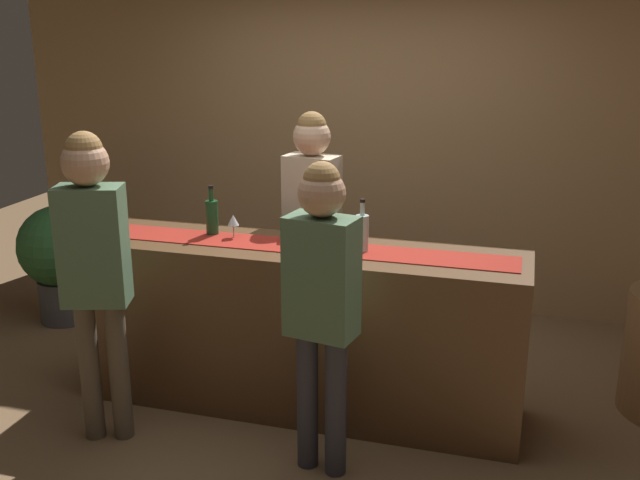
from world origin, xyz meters
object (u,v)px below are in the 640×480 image
at_px(bartender, 312,212).
at_px(potted_plant_tall, 60,255).
at_px(wine_bottle_green, 212,216).
at_px(wine_glass_near_customer, 288,224).
at_px(wine_glass_mid_counter, 233,221).
at_px(wine_bottle_clear, 362,232).
at_px(customer_browsing, 94,256).
at_px(wine_bottle_amber, 324,227).
at_px(customer_sipping, 322,290).

height_order(bartender, potted_plant_tall, bartender).
distance_m(wine_bottle_green, bartender, 0.69).
bearing_deg(wine_glass_near_customer, wine_glass_mid_counter, -176.12).
bearing_deg(wine_bottle_clear, customer_browsing, -153.39).
bearing_deg(wine_glass_mid_counter, wine_glass_near_customer, 3.88).
bearing_deg(wine_bottle_amber, wine_bottle_clear, -10.74).
height_order(wine_glass_mid_counter, bartender, bartender).
distance_m(wine_bottle_amber, wine_glass_mid_counter, 0.56).
bearing_deg(customer_browsing, wine_bottle_green, 47.54).
bearing_deg(wine_glass_near_customer, wine_bottle_green, 178.84).
bearing_deg(wine_glass_mid_counter, customer_sipping, -42.27).
distance_m(wine_bottle_amber, bartender, 0.58).
bearing_deg(bartender, customer_sipping, 118.74).
distance_m(wine_bottle_clear, wine_bottle_amber, 0.24).
xyz_separation_m(wine_bottle_amber, bartender, (-0.23, 0.53, -0.06)).
bearing_deg(customer_sipping, potted_plant_tall, 161.35).
distance_m(wine_glass_near_customer, wine_glass_mid_counter, 0.33).
bearing_deg(customer_sipping, wine_bottle_clear, 94.84).
xyz_separation_m(wine_bottle_clear, wine_bottle_green, (-0.94, 0.08, 0.00)).
bearing_deg(customer_browsing, wine_glass_mid_counter, 37.51).
bearing_deg(wine_glass_mid_counter, potted_plant_tall, 158.17).
distance_m(wine_glass_near_customer, bartender, 0.50).
relative_size(bartender, potted_plant_tall, 1.87).
height_order(wine_bottle_clear, customer_browsing, customer_browsing).
relative_size(wine_bottle_clear, potted_plant_tall, 0.33).
xyz_separation_m(wine_bottle_amber, wine_glass_near_customer, (-0.22, 0.03, -0.01)).
distance_m(wine_glass_mid_counter, customer_browsing, 0.86).
relative_size(customer_browsing, potted_plant_tall, 1.89).
bearing_deg(wine_bottle_green, customer_browsing, -115.54).
distance_m(wine_bottle_clear, wine_glass_near_customer, 0.46).
bearing_deg(potted_plant_tall, wine_bottle_amber, -16.99).
relative_size(wine_glass_near_customer, bartender, 0.08).
bearing_deg(wine_bottle_clear, wine_bottle_amber, 169.26).
xyz_separation_m(wine_bottle_green, wine_glass_near_customer, (0.48, -0.01, -0.01)).
distance_m(wine_glass_near_customer, potted_plant_tall, 2.24).
xyz_separation_m(customer_browsing, potted_plant_tall, (-1.23, 1.39, -0.54)).
distance_m(wine_bottle_green, customer_sipping, 1.13).
bearing_deg(wine_glass_mid_counter, bartender, 57.74).
relative_size(wine_bottle_clear, customer_sipping, 0.19).
relative_size(wine_bottle_green, potted_plant_tall, 0.33).
bearing_deg(wine_bottle_green, potted_plant_tall, 157.30).
distance_m(wine_bottle_green, wine_glass_mid_counter, 0.15).
bearing_deg(bartender, wine_glass_mid_counter, 67.76).
relative_size(wine_bottle_clear, wine_glass_mid_counter, 2.10).
distance_m(wine_bottle_amber, wine_bottle_green, 0.71).
relative_size(customer_sipping, customer_browsing, 0.95).
bearing_deg(wine_bottle_green, wine_bottle_clear, -5.03).
relative_size(wine_bottle_green, customer_browsing, 0.18).
height_order(wine_bottle_amber, customer_sipping, customer_sipping).
distance_m(wine_bottle_amber, customer_browsing, 1.26).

